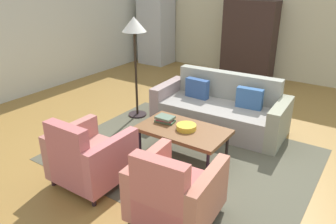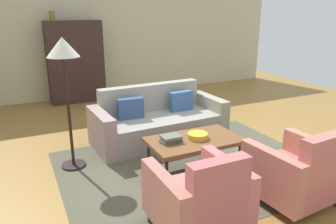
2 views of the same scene
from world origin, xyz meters
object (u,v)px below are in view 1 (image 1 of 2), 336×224
at_px(couch, 221,110).
at_px(book_stack, 165,119).
at_px(armchair_right, 173,194).
at_px(refrigerator, 156,29).
at_px(coffee_table, 183,131).
at_px(floor_lamp, 134,34).
at_px(fruit_bowl, 186,127).
at_px(cabinet, 249,40).
at_px(armchair_left, 88,159).

distance_m(couch, book_stack, 1.21).
xyz_separation_m(armchair_right, refrigerator, (-3.96, 5.18, 0.58)).
bearing_deg(refrigerator, coffee_table, -50.14).
relative_size(armchair_right, refrigerator, 0.48).
bearing_deg(floor_lamp, fruit_bowl, -27.54).
height_order(fruit_bowl, floor_lamp, floor_lamp).
bearing_deg(book_stack, coffee_table, -6.47).
height_order(cabinet, floor_lamp, cabinet).
bearing_deg(book_stack, cabinet, 95.62).
height_order(coffee_table, refrigerator, refrigerator).
bearing_deg(armchair_left, refrigerator, 117.57).
xyz_separation_m(book_stack, cabinet, (-0.40, 4.08, 0.42)).
distance_m(armchair_left, cabinet, 5.32).
bearing_deg(cabinet, fruit_bowl, -79.42).
relative_size(book_stack, cabinet, 0.16).
relative_size(coffee_table, armchair_left, 1.36).
bearing_deg(couch, armchair_right, 101.79).
height_order(coffee_table, fruit_bowl, fruit_bowl).
bearing_deg(couch, fruit_bowl, 89.80).
xyz_separation_m(coffee_table, cabinet, (-0.72, 4.12, 0.51)).
bearing_deg(cabinet, book_stack, -84.38).
height_order(armchair_left, armchair_right, same).
distance_m(coffee_table, cabinet, 4.21).
bearing_deg(cabinet, floor_lamp, -101.94).
xyz_separation_m(couch, cabinet, (-0.72, 2.93, 0.61)).
relative_size(armchair_right, cabinet, 0.49).
bearing_deg(book_stack, refrigerator, 127.31).
bearing_deg(refrigerator, floor_lamp, -59.35).
xyz_separation_m(cabinet, floor_lamp, (-0.71, -3.35, 0.54)).
distance_m(book_stack, refrigerator, 5.02).
bearing_deg(armchair_left, armchair_right, -0.40).
distance_m(coffee_table, armchair_left, 1.31).
height_order(armchair_right, refrigerator, refrigerator).
distance_m(refrigerator, floor_lamp, 3.81).
bearing_deg(coffee_table, floor_lamp, 151.67).
bearing_deg(armchair_right, cabinet, 99.72).
xyz_separation_m(couch, armchair_left, (-0.60, -2.35, 0.06)).
relative_size(fruit_bowl, book_stack, 0.92).
bearing_deg(coffee_table, book_stack, 173.53).
bearing_deg(couch, armchair_left, 73.07).
relative_size(coffee_table, floor_lamp, 0.70).
relative_size(couch, refrigerator, 1.16).
height_order(book_stack, cabinet, cabinet).
bearing_deg(book_stack, armchair_left, -103.08).
bearing_deg(fruit_bowl, refrigerator, 130.26).
xyz_separation_m(book_stack, floor_lamp, (-1.11, 0.73, 0.97)).
distance_m(armchair_left, book_stack, 1.24).
height_order(cabinet, refrigerator, refrigerator).
xyz_separation_m(fruit_bowl, book_stack, (-0.37, 0.04, 0.01)).
xyz_separation_m(coffee_table, refrigerator, (-3.35, 4.02, 0.53)).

